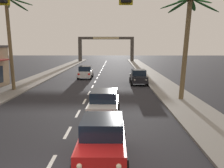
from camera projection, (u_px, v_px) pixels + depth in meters
The scene contains 11 objects.
sidewalk_right at pixel (166, 88), 28.33m from camera, with size 3.20×110.00×0.14m, color gray.
sidewalk_left at pixel (18, 88), 28.50m from camera, with size 3.20×110.00×0.14m, color gray.
lane_markings at pixel (96, 88), 28.55m from camera, with size 4.28×88.19×0.01m.
traffic_signal_mast at pixel (134, 13), 8.08m from camera, with size 11.34×0.41×7.60m.
sedan_lead_at_stop_bar at pixel (102, 139), 10.62m from camera, with size 1.95×4.45×1.68m.
sedan_third_in_queue at pixel (104, 104), 16.98m from camera, with size 2.05×4.49×1.68m.
sedan_oncoming_far at pixel (85, 72), 36.86m from camera, with size 1.97×4.46×1.68m.
sedan_parked_nearest_kerb at pixel (138, 77), 31.45m from camera, with size 1.98×4.46×1.68m.
palm_left_second at pixel (8, 23), 25.95m from camera, with size 4.87×4.69×9.28m.
palm_right_second at pixel (187, 29), 21.33m from camera, with size 4.70×4.61×8.38m.
town_gateway_arch at pixel (106, 45), 73.68m from camera, with size 15.15×0.90×6.73m.
Camera 1 is at (2.47, -8.04, 4.52)m, focal length 43.30 mm.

